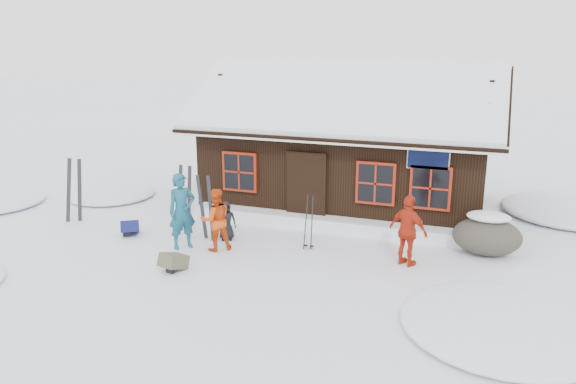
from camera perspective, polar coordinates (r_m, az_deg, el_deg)
name	(u,v)px	position (r m, az deg, el deg)	size (l,w,h in m)	color
ground	(241,250)	(13.85, -4.85, -5.92)	(120.00, 120.00, 0.00)	white
mountain_hut	(350,153)	(17.49, 6.36, 3.91)	(8.90, 6.09, 4.42)	black
snow_drift	(325,223)	(15.29, 3.79, -3.13)	(7.60, 0.60, 0.35)	white
snow_mounds	(326,234)	(14.96, 3.93, -4.27)	(20.60, 13.20, 0.48)	white
skier_teal	(182,211)	(13.92, -10.72, -1.93)	(0.69, 0.45, 1.88)	#155067
skier_orange_left	(216,220)	(13.70, -7.36, -2.81)	(0.75, 0.59, 1.55)	#CD440E
skier_orange_right	(408,231)	(12.94, 12.12, -3.89)	(0.97, 0.40, 1.65)	#B42712
skier_crouched	(226,221)	(14.44, -6.28, -2.91)	(0.50, 0.33, 1.02)	black
boulder	(487,235)	(14.24, 19.56, -4.15)	(1.61, 1.21, 0.94)	#4A443B
ski_pair_left	(74,191)	(16.79, -20.90, 0.09)	(0.59, 0.25, 1.88)	black
ski_pair_mid	(206,209)	(14.46, -8.30, -1.69)	(0.53, 0.17, 1.74)	black
ski_pair_right	(184,196)	(15.78, -10.48, -0.36)	(0.52, 0.15, 1.73)	black
ski_poles	(309,223)	(13.67, 2.13, -3.14)	(0.26, 0.13, 1.44)	black
backpack_blue	(130,229)	(15.40, -15.75, -3.65)	(0.43, 0.57, 0.31)	#131752
backpack_olive	(174,264)	(12.86, -11.53, -7.18)	(0.43, 0.57, 0.31)	#4F4D38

